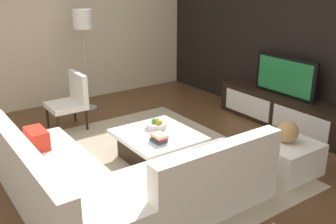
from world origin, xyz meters
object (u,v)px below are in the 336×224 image
media_console (281,110)px  television (285,76)px  floor_lamp (83,25)px  decorative_ball (287,132)px  coffee_table (158,146)px  book_stack (159,138)px  fruit_bowl (157,124)px  ottoman (284,157)px  sectional_couch (114,183)px  accent_chair_near (71,98)px

media_console → television: 0.56m
floor_lamp → decorative_ball: 3.82m
coffee_table → book_stack: (0.22, -0.12, 0.23)m
floor_lamp → decorative_ball: bearing=15.1°
coffee_table → fruit_bowl: fruit_bowl is taller
floor_lamp → ottoman: floor_lamp is taller
ottoman → book_stack: book_stack is taller
sectional_couch → book_stack: sectional_couch is taller
media_console → fruit_bowl: size_ratio=8.11×
sectional_couch → coffee_table: size_ratio=2.34×
media_console → decorative_ball: (1.04, -1.20, 0.28)m
coffee_table → floor_lamp: floor_lamp is taller
fruit_bowl → floor_lamp: bearing=179.2°
media_console → coffee_table: 2.30m
floor_lamp → decorative_ball: size_ratio=6.53×
floor_lamp → book_stack: bearing=-5.5°
television → fruit_bowl: television is taller
media_console → book_stack: bearing=-87.2°
media_console → ottoman: (1.04, -1.20, -0.05)m
sectional_couch → ottoman: (0.53, 2.05, -0.08)m
fruit_bowl → decorative_ball: bearing=37.1°
media_console → decorative_ball: bearing=-49.1°
fruit_bowl → decorative_ball: decorative_ball is taller
coffee_table → ottoman: size_ratio=1.45×
coffee_table → book_stack: size_ratio=5.07×
decorative_ball → book_stack: (-0.92, -1.22, -0.10)m
sectional_couch → decorative_ball: bearing=75.5°
fruit_bowl → sectional_couch: bearing=-53.3°
ottoman → fruit_bowl: fruit_bowl is taller
coffee_table → accent_chair_near: (-1.73, -0.45, 0.29)m
sectional_couch → decorative_ball: sectional_couch is taller
television → decorative_ball: television is taller
television → sectional_couch: 3.33m
coffee_table → ottoman: (1.14, 1.09, -0.00)m
fruit_bowl → coffee_table: bearing=-29.5°
accent_chair_near → fruit_bowl: (1.55, 0.55, -0.06)m
coffee_table → book_stack: book_stack is taller
media_console → book_stack: size_ratio=11.33×
floor_lamp → coffee_table: bearing=-3.1°
floor_lamp → fruit_bowl: (2.26, -0.03, -1.05)m
floor_lamp → ottoman: bearing=15.1°
floor_lamp → fruit_bowl: size_ratio=6.23×
television → fruit_bowl: 2.25m
television → sectional_couch: television is taller
fruit_bowl → book_stack: (0.39, -0.22, 0.00)m
media_console → book_stack: media_console is taller
floor_lamp → decorative_ball: floor_lamp is taller
television → floor_lamp: 3.40m
accent_chair_near → floor_lamp: size_ratio=0.50×
book_stack → fruit_bowl: bearing=150.3°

